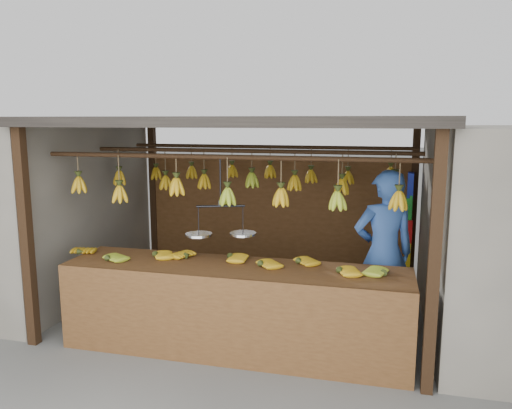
# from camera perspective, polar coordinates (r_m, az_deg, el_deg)

# --- Properties ---
(ground) EXTENTS (80.00, 80.00, 0.00)m
(ground) POSITION_cam_1_polar(r_m,az_deg,el_deg) (6.45, -0.66, -11.91)
(ground) COLOR #5B5B57
(stall) EXTENTS (4.30, 3.30, 2.40)m
(stall) POSITION_cam_1_polar(r_m,az_deg,el_deg) (6.33, 0.06, 6.05)
(stall) COLOR black
(stall) RESTS_ON ground
(neighbor_left) EXTENTS (3.00, 3.00, 2.30)m
(neighbor_left) POSITION_cam_1_polar(r_m,az_deg,el_deg) (7.84, -27.05, -0.36)
(neighbor_left) COLOR slate
(neighbor_left) RESTS_ON ground
(counter) EXTENTS (3.64, 0.81, 0.96)m
(counter) POSITION_cam_1_polar(r_m,az_deg,el_deg) (5.06, -2.91, -9.47)
(counter) COLOR #59361A
(counter) RESTS_ON ground
(hanging_bananas) EXTENTS (3.59, 2.23, 0.38)m
(hanging_bananas) POSITION_cam_1_polar(r_m,az_deg,el_deg) (6.04, -0.70, 2.57)
(hanging_bananas) COLOR #C39114
(hanging_bananas) RESTS_ON ground
(balance_scale) EXTENTS (0.70, 0.42, 0.82)m
(balance_scale) POSITION_cam_1_polar(r_m,az_deg,el_deg) (5.18, -4.03, -2.94)
(balance_scale) COLOR black
(balance_scale) RESTS_ON ground
(vendor) EXTENTS (0.78, 0.64, 1.85)m
(vendor) POSITION_cam_1_polar(r_m,az_deg,el_deg) (5.65, 14.38, -5.47)
(vendor) COLOR #3359A5
(vendor) RESTS_ON ground
(bag_bundles) EXTENTS (0.08, 0.26, 1.31)m
(bag_bundles) POSITION_cam_1_polar(r_m,az_deg,el_deg) (7.29, 17.06, -1.59)
(bag_bundles) COLOR #1426BF
(bag_bundles) RESTS_ON ground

